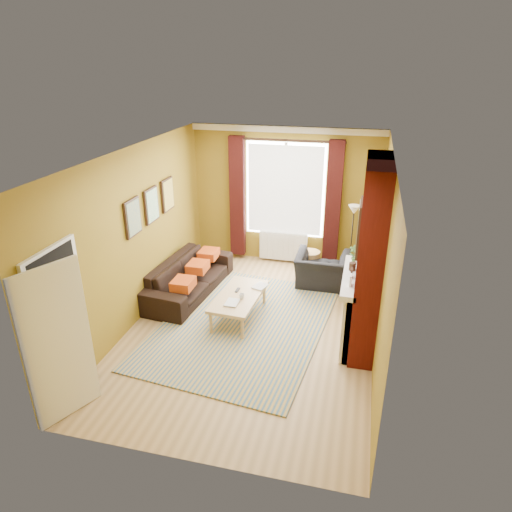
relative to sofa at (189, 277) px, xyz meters
name	(u,v)px	position (x,y,z in m)	size (l,w,h in m)	color
ground	(252,327)	(1.42, -0.86, -0.32)	(5.50, 5.50, 0.00)	olive
room_walls	(296,245)	(2.05, -0.57, 1.06)	(3.82, 5.54, 2.83)	olive
striped_rug	(243,325)	(1.26, -0.85, -0.31)	(2.91, 3.77, 0.02)	#2E5880
sofa	(189,277)	(0.00, 0.00, 0.00)	(2.19, 0.86, 0.64)	black
armchair	(322,270)	(2.34, 0.88, 0.00)	(0.98, 0.86, 0.64)	black
coffee_table	(239,297)	(1.14, -0.63, 0.07)	(0.74, 1.34, 0.43)	tan
wicker_stool	(310,263)	(2.05, 1.34, -0.08)	(0.46, 0.46, 0.48)	olive
floor_lamp	(353,222)	(2.82, 1.29, 0.87)	(0.23, 0.23, 1.50)	black
book_a	(226,302)	(1.01, -0.93, 0.13)	(0.20, 0.27, 0.03)	#999999
book_b	(255,285)	(1.32, -0.24, 0.12)	(0.20, 0.27, 0.02)	#999999
mug	(242,296)	(1.22, -0.74, 0.16)	(0.09, 0.09, 0.08)	#999999
tv_remote	(237,290)	(1.07, -0.50, 0.12)	(0.05, 0.15, 0.02)	#272729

